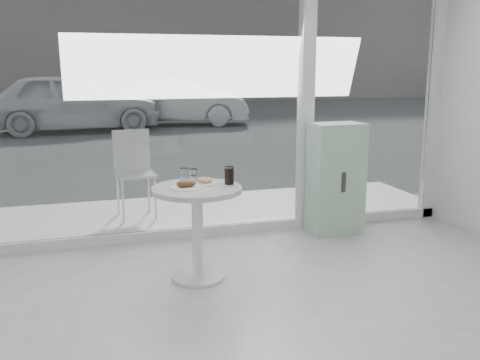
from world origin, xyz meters
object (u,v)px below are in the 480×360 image
object	(u,v)px
car_white	(71,102)
water_tumbler_b	(193,177)
car_silver	(179,102)
mint_cabinet	(335,179)
water_tumbler_a	(184,176)
plate_donut	(205,182)
patio_chair	(134,167)
plate_fritter	(187,185)
main_table	(197,214)
cola_glass	(229,176)

from	to	relation	value
car_white	water_tumbler_b	size ratio (longest dim) A/B	40.35
car_white	water_tumbler_b	bearing A→B (deg)	-177.62
car_silver	water_tumbler_b	size ratio (longest dim) A/B	35.65
mint_cabinet	water_tumbler_a	distance (m)	1.81
plate_donut	water_tumbler_b	xyz separation A→B (m)	(-0.08, 0.08, 0.03)
mint_cabinet	water_tumbler_b	world-z (taller)	mint_cabinet
mint_cabinet	car_white	xyz separation A→B (m)	(-2.72, 9.95, 0.21)
car_silver	water_tumbler_a	size ratio (longest dim) A/B	35.41
mint_cabinet	patio_chair	size ratio (longest dim) A/B	1.19
mint_cabinet	patio_chair	world-z (taller)	mint_cabinet
plate_fritter	car_silver	bearing A→B (deg)	80.13
main_table	plate_fritter	bearing A→B (deg)	-164.13
patio_chair	plate_donut	size ratio (longest dim) A/B	4.90
car_white	car_silver	world-z (taller)	car_white
patio_chair	plate_fritter	xyz separation A→B (m)	(0.23, -1.95, 0.20)
mint_cabinet	patio_chair	xyz separation A→B (m)	(-1.95, 1.10, 0.02)
car_white	water_tumbler_a	bearing A→B (deg)	-177.94
car_white	patio_chair	bearing A→B (deg)	-178.53
mint_cabinet	plate_fritter	world-z (taller)	mint_cabinet
main_table	plate_donut	xyz separation A→B (m)	(0.09, 0.09, 0.24)
main_table	mint_cabinet	xyz separation A→B (m)	(1.64, 0.83, 0.02)
main_table	cola_glass	xyz separation A→B (m)	(0.28, 0.03, 0.29)
water_tumbler_b	plate_donut	bearing A→B (deg)	-44.80
car_white	car_silver	distance (m)	3.17
water_tumbler_b	cola_glass	world-z (taller)	cola_glass
car_white	plate_donut	world-z (taller)	car_white
mint_cabinet	plate_donut	world-z (taller)	mint_cabinet
car_silver	water_tumbler_b	bearing A→B (deg)	-176.06
water_tumbler_a	cola_glass	distance (m)	0.39
car_white	plate_fritter	world-z (taller)	car_white
water_tumbler_b	cola_glass	bearing A→B (deg)	-27.98
cola_glass	car_silver	bearing A→B (deg)	81.81
patio_chair	cola_glass	xyz separation A→B (m)	(0.59, -1.90, 0.24)
water_tumbler_b	plate_fritter	bearing A→B (deg)	-115.61
mint_cabinet	water_tumbler_b	distance (m)	1.78
plate_donut	main_table	bearing A→B (deg)	-135.38
plate_donut	cola_glass	world-z (taller)	cola_glass
main_table	car_silver	distance (m)	11.86
car_white	plate_donut	size ratio (longest dim) A/B	23.46
mint_cabinet	car_silver	bearing A→B (deg)	87.40
patio_chair	car_white	distance (m)	8.89
water_tumbler_a	water_tumbler_b	distance (m)	0.09
water_tumbler_a	water_tumbler_b	bearing A→B (deg)	-41.22
mint_cabinet	car_silver	size ratio (longest dim) A/B	0.28
plate_donut	cola_glass	xyz separation A→B (m)	(0.19, -0.06, 0.05)
patio_chair	car_silver	size ratio (longest dim) A/B	0.24
car_white	plate_fritter	xyz separation A→B (m)	(0.99, -10.81, 0.01)
patio_chair	car_white	xyz separation A→B (m)	(-0.77, 8.86, 0.19)
mint_cabinet	cola_glass	world-z (taller)	mint_cabinet
main_table	plate_fritter	xyz separation A→B (m)	(-0.09, -0.02, 0.25)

